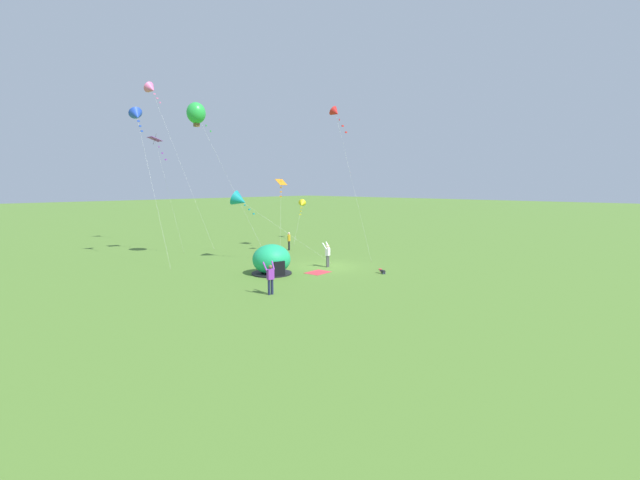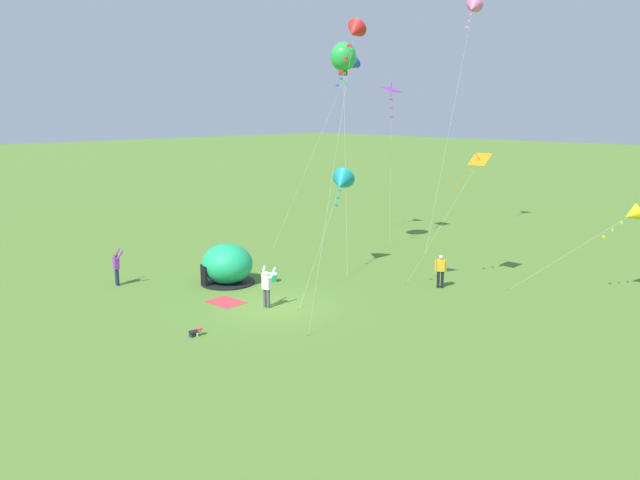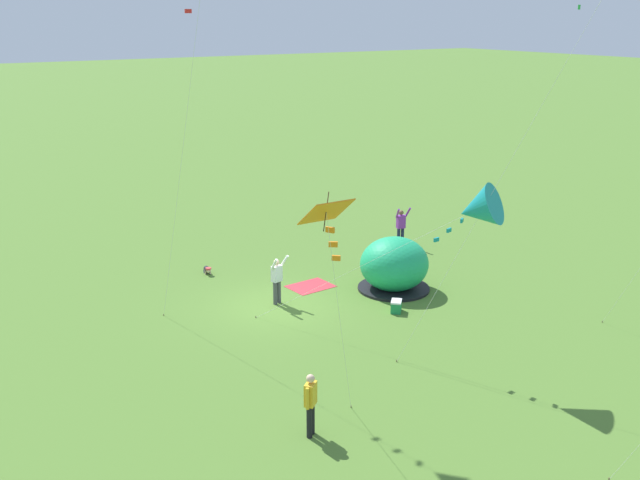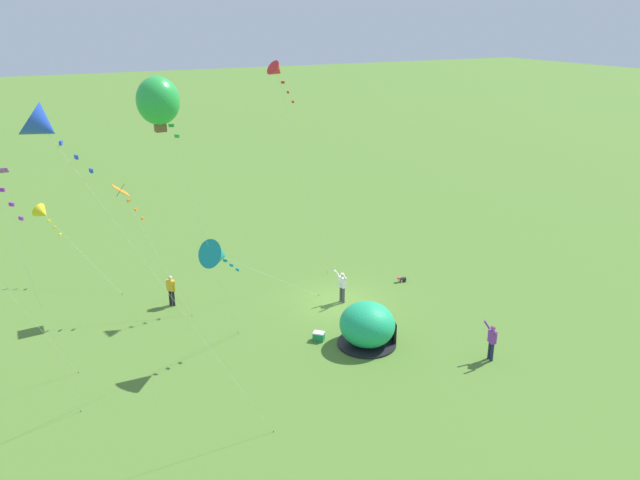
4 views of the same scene
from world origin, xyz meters
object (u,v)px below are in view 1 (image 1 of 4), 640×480
at_px(cooler_box, 269,265).
at_px(kite_orange, 281,184).
at_px(kite_purple, 156,142).
at_px(kite_green, 196,113).
at_px(person_flying_kite, 328,254).
at_px(kite_blue, 137,115).
at_px(kite_teal, 240,200).
at_px(person_center_field, 289,240).
at_px(kite_yellow, 302,204).
at_px(popup_tent, 272,260).
at_px(kite_red, 336,113).
at_px(kite_pink, 151,89).
at_px(toddler_crawling, 382,271).
at_px(person_strolling, 270,277).

distance_m(cooler_box, kite_orange, 12.05).
relative_size(kite_purple, kite_green, 0.84).
height_order(person_flying_kite, kite_purple, kite_purple).
height_order(person_flying_kite, kite_blue, kite_blue).
height_order(person_flying_kite, kite_teal, kite_teal).
relative_size(person_center_field, kite_yellow, 0.34).
height_order(popup_tent, kite_orange, kite_orange).
height_order(kite_red, kite_teal, kite_red).
distance_m(kite_green, kite_teal, 7.75).
bearing_deg(kite_purple, kite_green, -81.92).
bearing_deg(kite_blue, kite_pink, 55.63).
relative_size(cooler_box, person_center_field, 0.37).
bearing_deg(kite_pink, kite_red, -71.52).
relative_size(popup_tent, person_flying_kite, 1.49).
relative_size(toddler_crawling, person_center_field, 0.32).
height_order(person_strolling, kite_green, kite_green).
distance_m(person_center_field, kite_yellow, 9.41).
bearing_deg(popup_tent, person_flying_kite, -14.14).
bearing_deg(person_strolling, kite_orange, 46.14).
relative_size(kite_purple, kite_yellow, 2.11).
bearing_deg(toddler_crawling, kite_yellow, 61.16).
distance_m(person_strolling, person_center_field, 16.64).
bearing_deg(kite_teal, popup_tent, -108.30).
bearing_deg(kite_teal, person_flying_kite, -72.01).
bearing_deg(person_center_field, kite_purple, 142.30).
distance_m(person_flying_kite, kite_yellow, 17.77).
distance_m(cooler_box, kite_blue, 16.60).
xyz_separation_m(popup_tent, kite_green, (-0.14, 8.89, 10.94)).
relative_size(popup_tent, kite_green, 0.22).
bearing_deg(kite_teal, kite_orange, 20.64).
relative_size(person_strolling, kite_orange, 0.28).
height_order(cooler_box, person_center_field, person_center_field).
bearing_deg(kite_red, person_flying_kite, -147.05).
height_order(person_flying_kite, kite_orange, kite_orange).
height_order(person_strolling, kite_yellow, kite_yellow).
distance_m(kite_red, kite_blue, 16.23).
distance_m(kite_pink, kite_yellow, 19.48).
relative_size(popup_tent, kite_purple, 0.26).
distance_m(toddler_crawling, person_strolling, 9.25).
bearing_deg(kite_pink, cooler_box, -90.67).
height_order(person_strolling, kite_blue, kite_blue).
xyz_separation_m(cooler_box, kite_orange, (7.64, 7.11, 6.02)).
bearing_deg(kite_blue, kite_orange, -17.53).
xyz_separation_m(person_center_field, kite_orange, (0.67, 1.79, 5.28)).
xyz_separation_m(kite_yellow, kite_blue, (-18.61, 0.23, 7.83)).
bearing_deg(person_center_field, person_strolling, -136.45).
relative_size(cooler_box, kite_purple, 0.06).
xyz_separation_m(cooler_box, kite_yellow, (14.04, 10.74, 3.78)).
xyz_separation_m(cooler_box, person_flying_kite, (3.21, -3.03, 0.78)).
distance_m(popup_tent, kite_pink, 24.71).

